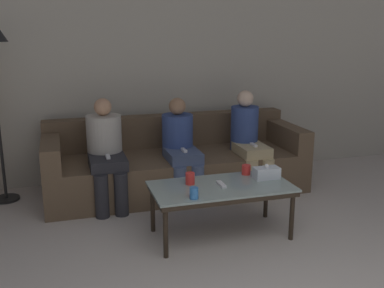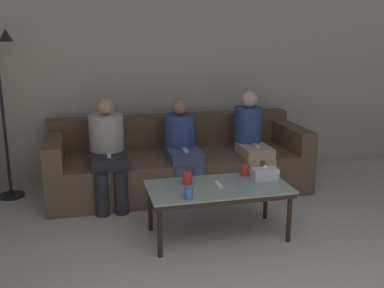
% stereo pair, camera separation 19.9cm
% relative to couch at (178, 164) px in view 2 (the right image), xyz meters
% --- Properties ---
extents(wall_back, '(12.00, 0.06, 2.60)m').
position_rel_couch_xyz_m(wall_back, '(0.00, 0.56, 1.02)').
color(wall_back, '#B7B2A3').
rests_on(wall_back, ground_plane).
extents(couch, '(2.72, 0.96, 0.77)m').
position_rel_couch_xyz_m(couch, '(0.00, 0.00, 0.00)').
color(couch, brown).
rests_on(couch, ground_plane).
extents(coffee_table, '(1.17, 0.59, 0.45)m').
position_rel_couch_xyz_m(coffee_table, '(0.08, -1.22, 0.12)').
color(coffee_table, '#8C9E99').
rests_on(coffee_table, ground_plane).
extents(cup_near_left, '(0.07, 0.07, 0.09)m').
position_rel_couch_xyz_m(cup_near_left, '(-0.22, -1.44, 0.21)').
color(cup_near_left, '#3372BF').
rests_on(cup_near_left, coffee_table).
extents(cup_near_right, '(0.08, 0.08, 0.09)m').
position_rel_couch_xyz_m(cup_near_right, '(0.39, -1.01, 0.21)').
color(cup_near_right, red).
rests_on(cup_near_right, coffee_table).
extents(cup_far_center, '(0.08, 0.08, 0.10)m').
position_rel_couch_xyz_m(cup_far_center, '(-0.16, -1.11, 0.22)').
color(cup_far_center, red).
rests_on(cup_far_center, coffee_table).
extents(tissue_box, '(0.22, 0.12, 0.13)m').
position_rel_couch_xyz_m(tissue_box, '(0.51, -1.16, 0.22)').
color(tissue_box, silver).
rests_on(tissue_box, coffee_table).
extents(game_remote, '(0.04, 0.15, 0.02)m').
position_rel_couch_xyz_m(game_remote, '(0.08, -1.22, 0.18)').
color(game_remote, white).
rests_on(game_remote, coffee_table).
extents(standing_lamp, '(0.31, 0.26, 1.71)m').
position_rel_couch_xyz_m(standing_lamp, '(-1.73, 0.18, 0.76)').
color(standing_lamp, black).
rests_on(standing_lamp, ground_plane).
extents(seated_person_left_end, '(0.35, 0.68, 1.05)m').
position_rel_couch_xyz_m(seated_person_left_end, '(-0.75, -0.21, 0.28)').
color(seated_person_left_end, '#28282D').
rests_on(seated_person_left_end, ground_plane).
extents(seated_person_mid_left, '(0.32, 0.65, 1.02)m').
position_rel_couch_xyz_m(seated_person_mid_left, '(0.00, -0.22, 0.26)').
color(seated_person_mid_left, '#47567A').
rests_on(seated_person_mid_left, ground_plane).
extents(seated_person_mid_right, '(0.31, 0.64, 1.07)m').
position_rel_couch_xyz_m(seated_person_mid_right, '(0.75, -0.22, 0.28)').
color(seated_person_mid_right, tan).
rests_on(seated_person_mid_right, ground_plane).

